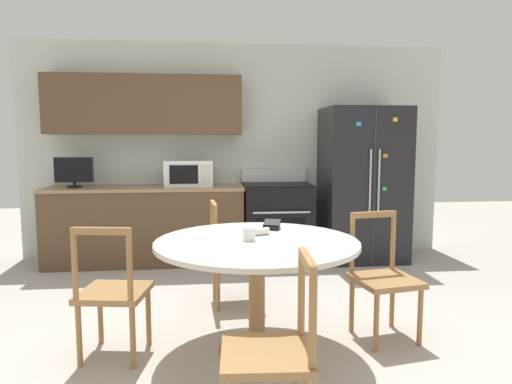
{
  "coord_description": "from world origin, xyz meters",
  "views": [
    {
      "loc": [
        -0.35,
        -3.06,
        1.43
      ],
      "look_at": [
        0.09,
        1.15,
        0.95
      ],
      "focal_mm": 32.0,
      "sensor_mm": 36.0,
      "label": 1
    }
  ],
  "objects_px": {
    "oven_range": "(277,221)",
    "dining_chair_far": "(232,255)",
    "wallet": "(272,226)",
    "dining_chair_left": "(113,293)",
    "microwave": "(189,173)",
    "dining_chair_near": "(272,353)",
    "candle_glass": "(249,235)",
    "dining_chair_right": "(383,279)",
    "refrigerator": "(363,184)",
    "countertop_tv": "(74,171)"
  },
  "relations": [
    {
      "from": "microwave",
      "to": "dining_chair_right",
      "type": "height_order",
      "value": "microwave"
    },
    {
      "from": "refrigerator",
      "to": "dining_chair_near",
      "type": "height_order",
      "value": "refrigerator"
    },
    {
      "from": "dining_chair_near",
      "to": "dining_chair_left",
      "type": "bearing_deg",
      "value": 47.67
    },
    {
      "from": "candle_glass",
      "to": "wallet",
      "type": "xyz_separation_m",
      "value": [
        0.2,
        0.37,
        -0.01
      ]
    },
    {
      "from": "oven_range",
      "to": "dining_chair_near",
      "type": "bearing_deg",
      "value": -98.98
    },
    {
      "from": "wallet",
      "to": "dining_chair_near",
      "type": "bearing_deg",
      "value": -97.79
    },
    {
      "from": "oven_range",
      "to": "wallet",
      "type": "bearing_deg",
      "value": -99.76
    },
    {
      "from": "oven_range",
      "to": "dining_chair_left",
      "type": "height_order",
      "value": "oven_range"
    },
    {
      "from": "microwave",
      "to": "dining_chair_right",
      "type": "xyz_separation_m",
      "value": [
        1.48,
        -2.26,
        -0.62
      ]
    },
    {
      "from": "dining_chair_right",
      "to": "oven_range",
      "type": "bearing_deg",
      "value": -89.04
    },
    {
      "from": "countertop_tv",
      "to": "dining_chair_left",
      "type": "distance_m",
      "value": 2.61
    },
    {
      "from": "refrigerator",
      "to": "candle_glass",
      "type": "bearing_deg",
      "value": -124.33
    },
    {
      "from": "wallet",
      "to": "refrigerator",
      "type": "bearing_deg",
      "value": 54.67
    },
    {
      "from": "countertop_tv",
      "to": "dining_chair_far",
      "type": "height_order",
      "value": "countertop_tv"
    },
    {
      "from": "countertop_tv",
      "to": "dining_chair_right",
      "type": "xyz_separation_m",
      "value": [
        2.76,
        -2.25,
        -0.65
      ]
    },
    {
      "from": "microwave",
      "to": "dining_chair_far",
      "type": "distance_m",
      "value": 1.63
    },
    {
      "from": "countertop_tv",
      "to": "candle_glass",
      "type": "xyz_separation_m",
      "value": [
        1.78,
        -2.37,
        -0.28
      ]
    },
    {
      "from": "dining_chair_left",
      "to": "microwave",
      "type": "bearing_deg",
      "value": 89.21
    },
    {
      "from": "microwave",
      "to": "countertop_tv",
      "type": "bearing_deg",
      "value": -179.69
    },
    {
      "from": "refrigerator",
      "to": "countertop_tv",
      "type": "bearing_deg",
      "value": 178.87
    },
    {
      "from": "dining_chair_near",
      "to": "candle_glass",
      "type": "relative_size",
      "value": 10.49
    },
    {
      "from": "oven_range",
      "to": "dining_chair_left",
      "type": "xyz_separation_m",
      "value": [
        -1.44,
        -2.36,
        -0.03
      ]
    },
    {
      "from": "refrigerator",
      "to": "dining_chair_right",
      "type": "bearing_deg",
      "value": -105.1
    },
    {
      "from": "oven_range",
      "to": "dining_chair_near",
      "type": "height_order",
      "value": "oven_range"
    },
    {
      "from": "microwave",
      "to": "countertop_tv",
      "type": "relative_size",
      "value": 1.3
    },
    {
      "from": "oven_range",
      "to": "dining_chair_near",
      "type": "relative_size",
      "value": 1.2
    },
    {
      "from": "microwave",
      "to": "dining_chair_right",
      "type": "distance_m",
      "value": 2.77
    },
    {
      "from": "oven_range",
      "to": "dining_chair_far",
      "type": "xyz_separation_m",
      "value": [
        -0.61,
        -1.42,
        -0.03
      ]
    },
    {
      "from": "dining_chair_left",
      "to": "wallet",
      "type": "relative_size",
      "value": 5.72
    },
    {
      "from": "microwave",
      "to": "candle_glass",
      "type": "xyz_separation_m",
      "value": [
        0.49,
        -2.38,
        -0.25
      ]
    },
    {
      "from": "refrigerator",
      "to": "dining_chair_left",
      "type": "bearing_deg",
      "value": -137.02
    },
    {
      "from": "dining_chair_right",
      "to": "wallet",
      "type": "xyz_separation_m",
      "value": [
        -0.78,
        0.25,
        0.36
      ]
    },
    {
      "from": "refrigerator",
      "to": "oven_range",
      "type": "bearing_deg",
      "value": 177.01
    },
    {
      "from": "dining_chair_far",
      "to": "dining_chair_near",
      "type": "height_order",
      "value": "same"
    },
    {
      "from": "refrigerator",
      "to": "dining_chair_far",
      "type": "distance_m",
      "value": 2.19
    },
    {
      "from": "dining_chair_right",
      "to": "dining_chair_left",
      "type": "bearing_deg",
      "value": -6.57
    },
    {
      "from": "dining_chair_left",
      "to": "candle_glass",
      "type": "height_order",
      "value": "dining_chair_left"
    },
    {
      "from": "wallet",
      "to": "microwave",
      "type": "bearing_deg",
      "value": 109.08
    },
    {
      "from": "microwave",
      "to": "oven_range",
      "type": "bearing_deg",
      "value": -1.08
    },
    {
      "from": "refrigerator",
      "to": "candle_glass",
      "type": "relative_size",
      "value": 21.12
    },
    {
      "from": "dining_chair_near",
      "to": "wallet",
      "type": "distance_m",
      "value": 1.38
    },
    {
      "from": "candle_glass",
      "to": "dining_chair_near",
      "type": "bearing_deg",
      "value": -88.52
    },
    {
      "from": "dining_chair_right",
      "to": "wallet",
      "type": "distance_m",
      "value": 0.9
    },
    {
      "from": "microwave",
      "to": "wallet",
      "type": "xyz_separation_m",
      "value": [
        0.69,
        -2.01,
        -0.26
      ]
    },
    {
      "from": "candle_glass",
      "to": "dining_chair_right",
      "type": "bearing_deg",
      "value": 7.04
    },
    {
      "from": "dining_chair_near",
      "to": "dining_chair_right",
      "type": "bearing_deg",
      "value": -38.48
    },
    {
      "from": "microwave",
      "to": "candle_glass",
      "type": "distance_m",
      "value": 2.44
    },
    {
      "from": "countertop_tv",
      "to": "candle_glass",
      "type": "bearing_deg",
      "value": -53.14
    },
    {
      "from": "refrigerator",
      "to": "oven_range",
      "type": "xyz_separation_m",
      "value": [
        -1.03,
        0.05,
        -0.44
      ]
    },
    {
      "from": "countertop_tv",
      "to": "candle_glass",
      "type": "distance_m",
      "value": 2.98
    }
  ]
}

